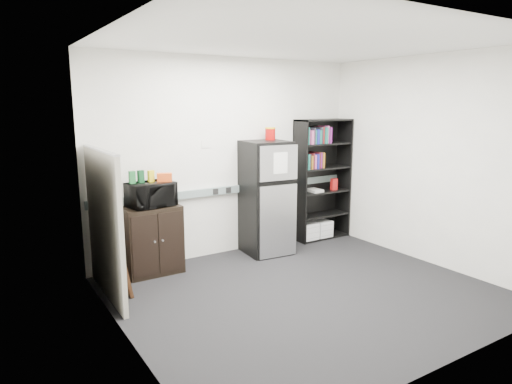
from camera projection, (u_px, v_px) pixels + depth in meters
floor at (306, 292)px, 5.12m from camera, size 4.00×4.00×0.00m
wall_back at (229, 157)px, 6.31m from camera, size 4.00×0.02×2.70m
wall_right at (430, 161)px, 5.91m from camera, size 0.02×3.50×2.70m
wall_left at (121, 192)px, 3.81m from camera, size 0.02×3.50×2.70m
ceiling at (312, 41)px, 4.60m from camera, size 4.00×3.50×0.02m
electrical_raceway at (231, 189)px, 6.37m from camera, size 3.92×0.05×0.10m
wall_note at (206, 144)px, 6.09m from camera, size 0.14×0.00×0.10m
bookshelf at (321, 177)px, 7.02m from camera, size 0.90×0.34×1.85m
cubicle_partition at (104, 225)px, 4.86m from camera, size 0.06×1.30×1.62m
cabinet at (152, 240)px, 5.63m from camera, size 0.68×0.46×0.85m
microwave at (151, 195)px, 5.51m from camera, size 0.59×0.44×0.30m
snack_box_a at (132, 177)px, 5.39m from camera, size 0.08×0.06×0.15m
snack_box_b at (141, 177)px, 5.44m from camera, size 0.08×0.07×0.15m
snack_box_c at (151, 176)px, 5.51m from camera, size 0.08×0.06×0.14m
snack_bag at (164, 177)px, 5.55m from camera, size 0.20×0.15×0.10m
refrigerator at (266, 198)px, 6.35m from camera, size 0.64×0.67×1.58m
coffee_can at (270, 133)px, 6.37m from camera, size 0.15×0.15×0.20m
framed_poster at (116, 255)px, 5.10m from camera, size 0.17×0.64×0.82m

